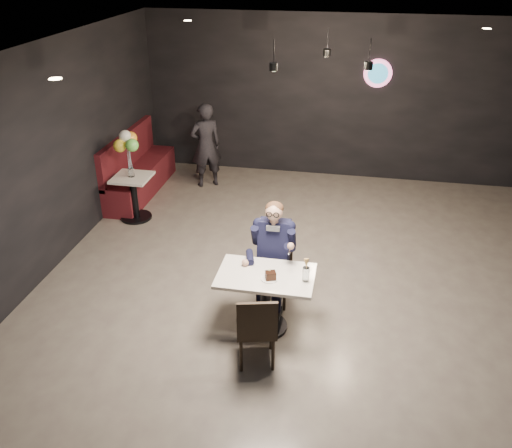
% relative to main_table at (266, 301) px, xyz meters
% --- Properties ---
extents(floor, '(9.00, 9.00, 0.00)m').
position_rel_main_table_xyz_m(floor, '(0.34, 0.43, -0.38)').
color(floor, slate).
rests_on(floor, ground).
extents(wall_sign, '(0.50, 0.06, 0.50)m').
position_rel_main_table_xyz_m(wall_sign, '(1.14, 4.90, 1.62)').
color(wall_sign, pink).
rests_on(wall_sign, floor).
extents(pendant_lights, '(1.40, 1.20, 0.36)m').
position_rel_main_table_xyz_m(pendant_lights, '(0.34, 2.43, 2.51)').
color(pendant_lights, black).
rests_on(pendant_lights, floor).
extents(main_table, '(1.10, 0.70, 0.75)m').
position_rel_main_table_xyz_m(main_table, '(0.00, 0.00, 0.00)').
color(main_table, silver).
rests_on(main_table, floor).
extents(chair_far, '(0.42, 0.46, 0.92)m').
position_rel_main_table_xyz_m(chair_far, '(0.00, 0.55, 0.09)').
color(chair_far, black).
rests_on(chair_far, floor).
extents(chair_near, '(0.52, 0.55, 0.92)m').
position_rel_main_table_xyz_m(chair_near, '(0.00, -0.57, 0.09)').
color(chair_near, black).
rests_on(chair_near, floor).
extents(seated_man, '(0.60, 0.80, 1.44)m').
position_rel_main_table_xyz_m(seated_man, '(0.00, 0.55, 0.34)').
color(seated_man, black).
rests_on(seated_man, floor).
extents(dessert_plate, '(0.20, 0.20, 0.01)m').
position_rel_main_table_xyz_m(dessert_plate, '(0.06, -0.08, 0.38)').
color(dessert_plate, white).
rests_on(dessert_plate, main_table).
extents(cake_slice, '(0.14, 0.13, 0.08)m').
position_rel_main_table_xyz_m(cake_slice, '(0.07, -0.09, 0.43)').
color(cake_slice, black).
rests_on(cake_slice, dessert_plate).
extents(mint_leaf, '(0.06, 0.04, 0.01)m').
position_rel_main_table_xyz_m(mint_leaf, '(0.05, -0.11, 0.47)').
color(mint_leaf, green).
rests_on(mint_leaf, cake_slice).
extents(sundae_glass, '(0.08, 0.08, 0.17)m').
position_rel_main_table_xyz_m(sundae_glass, '(0.45, -0.04, 0.46)').
color(sundae_glass, silver).
rests_on(sundae_glass, main_table).
extents(wafer_cone, '(0.07, 0.07, 0.11)m').
position_rel_main_table_xyz_m(wafer_cone, '(0.46, -0.07, 0.61)').
color(wafer_cone, tan).
rests_on(wafer_cone, sundae_glass).
extents(booth_bench, '(0.56, 2.22, 1.11)m').
position_rel_main_table_xyz_m(booth_bench, '(-2.91, 3.40, 0.18)').
color(booth_bench, '#470F0F').
rests_on(booth_bench, floor).
extents(side_table, '(0.58, 0.58, 0.73)m').
position_rel_main_table_xyz_m(side_table, '(-2.61, 2.40, -0.01)').
color(side_table, silver).
rests_on(side_table, floor).
extents(balloon_vase, '(0.10, 0.10, 0.14)m').
position_rel_main_table_xyz_m(balloon_vase, '(-2.61, 2.40, 0.45)').
color(balloon_vase, silver).
rests_on(balloon_vase, side_table).
extents(balloon_bunch, '(0.37, 0.37, 0.61)m').
position_rel_main_table_xyz_m(balloon_bunch, '(-2.61, 2.40, 0.83)').
color(balloon_bunch, yellow).
rests_on(balloon_bunch, balloon_vase).
extents(passerby, '(0.68, 0.61, 1.56)m').
position_rel_main_table_xyz_m(passerby, '(-1.81, 3.96, 0.41)').
color(passerby, black).
rests_on(passerby, floor).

